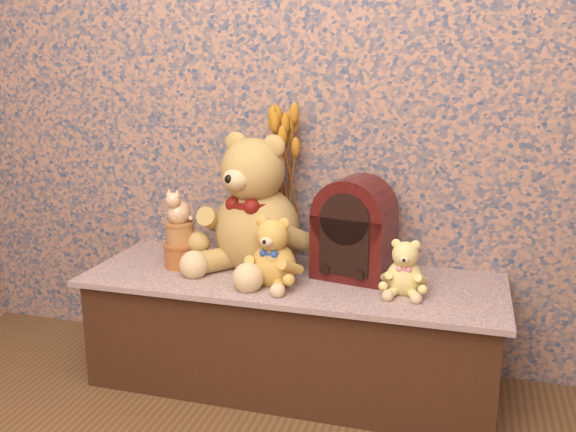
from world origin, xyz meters
name	(u,v)px	position (x,y,z in m)	size (l,w,h in m)	color
display_shelf	(292,330)	(0.00, 1.24, 0.21)	(1.51, 0.54, 0.42)	#3B4978
teddy_large	(257,196)	(-0.16, 1.32, 0.69)	(0.43, 0.51, 0.55)	olive
teddy_medium	(274,248)	(-0.04, 1.15, 0.55)	(0.21, 0.25, 0.26)	#BF7F35
teddy_small	(405,264)	(0.41, 1.19, 0.52)	(0.16, 0.19, 0.20)	#D7BD66
cathedral_radio	(354,227)	(0.21, 1.31, 0.60)	(0.27, 0.19, 0.37)	#3E0B0B
ceramic_vase	(283,238)	(-0.09, 1.42, 0.51)	(0.11, 0.11, 0.18)	tan
dried_stalks	(283,164)	(-0.09, 1.42, 0.80)	(0.22, 0.22, 0.41)	#B7711D
biscuit_tin_lower	(181,255)	(-0.44, 1.24, 0.46)	(0.12, 0.12, 0.09)	#B98236
biscuit_tin_upper	(180,233)	(-0.44, 1.24, 0.55)	(0.11, 0.11, 0.08)	tan
cat_figurine	(179,205)	(-0.44, 1.24, 0.66)	(0.10, 0.11, 0.14)	silver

